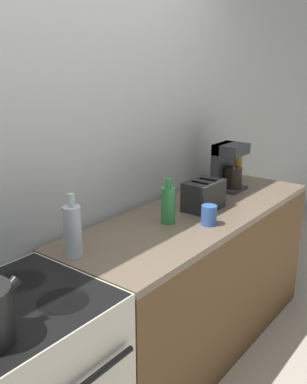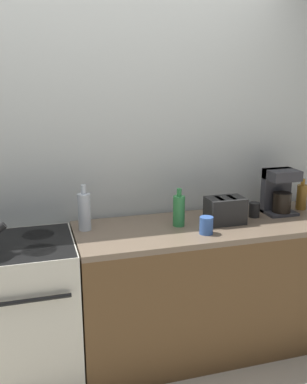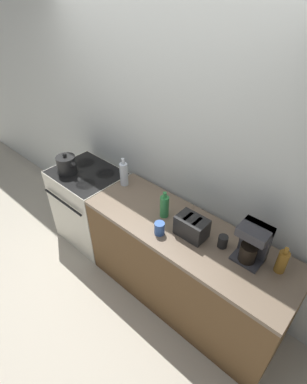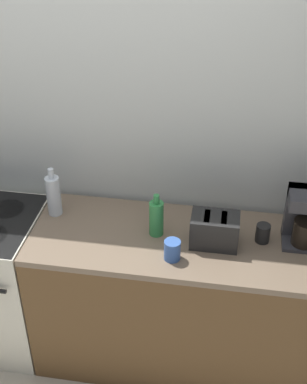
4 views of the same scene
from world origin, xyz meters
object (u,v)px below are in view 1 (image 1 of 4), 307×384
object	(u,v)px
bottle_green	(168,205)
cup_blue	(209,215)
coffee_maker	(227,166)
cup_black	(216,190)
bottle_amber	(237,169)
toaster	(204,195)
bottle_clear	(73,230)

from	to	relation	value
bottle_green	cup_blue	world-z (taller)	bottle_green
coffee_maker	cup_blue	world-z (taller)	coffee_maker
coffee_maker	cup_blue	bearing A→B (deg)	-159.09
cup_blue	cup_black	distance (m)	0.50
coffee_maker	bottle_green	size ratio (longest dim) A/B	1.27
bottle_amber	cup_black	bearing A→B (deg)	-170.52
bottle_green	toaster	bearing A→B (deg)	-6.08
toaster	cup_black	world-z (taller)	toaster
bottle_amber	bottle_clear	bearing A→B (deg)	-179.82
toaster	cup_black	distance (m)	0.26
bottle_clear	cup_blue	xyz separation A→B (m)	(0.71, -0.28, -0.07)
bottle_green	bottle_amber	distance (m)	0.99
coffee_maker	cup_black	distance (m)	0.24
bottle_clear	bottle_green	bearing A→B (deg)	-8.91
bottle_green	bottle_clear	xyz separation A→B (m)	(-0.59, 0.09, 0.02)
bottle_amber	cup_blue	distance (m)	0.92
coffee_maker	bottle_amber	world-z (taller)	coffee_maker
toaster	cup_black	size ratio (longest dim) A/B	2.44
bottle_clear	cup_blue	distance (m)	0.76
bottle_green	coffee_maker	bearing A→B (deg)	4.59
coffee_maker	bottle_amber	bearing A→B (deg)	9.66
coffee_maker	cup_black	world-z (taller)	coffee_maker
coffee_maker	bottle_clear	bearing A→B (deg)	178.68
bottle_green	bottle_amber	world-z (taller)	bottle_green
cup_black	coffee_maker	bearing A→B (deg)	9.29
toaster	coffee_maker	world-z (taller)	coffee_maker
coffee_maker	bottle_green	world-z (taller)	coffee_maker
cup_black	bottle_clear	bearing A→B (deg)	176.76
toaster	bottle_clear	xyz separation A→B (m)	(-0.91, 0.13, 0.04)
bottle_amber	bottle_clear	world-z (taller)	bottle_clear
bottle_green	bottle_amber	size ratio (longest dim) A/B	1.10
coffee_maker	bottle_clear	world-z (taller)	coffee_maker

